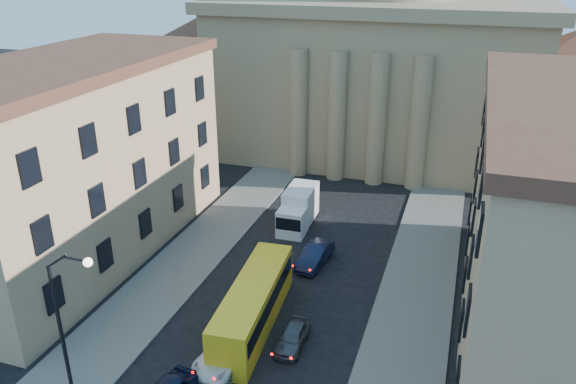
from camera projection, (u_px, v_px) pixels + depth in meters
name	position (u px, v px, depth m)	size (l,w,h in m)	color
sidewalk_left	(156.00, 292.00, 38.49)	(5.00, 60.00, 0.15)	#5D5B55
sidewalk_right	(406.00, 342.00, 33.57)	(5.00, 60.00, 0.15)	#5D5B55
church	(382.00, 44.00, 64.09)	(68.02, 28.76, 36.60)	#8D7C57
building_left	(74.00, 160.00, 41.54)	(11.60, 26.60, 14.70)	tan
street_lamp	(67.00, 316.00, 27.27)	(2.62, 0.44, 8.83)	black
car_left_mid	(225.00, 352.00, 31.80)	(2.32, 5.02, 1.40)	white
car_right_far	(293.00, 337.00, 33.19)	(1.46, 3.62, 1.23)	#47474C
car_right_distant	(315.00, 255.00, 41.86)	(1.56, 4.46, 1.47)	#0E1632
city_bus	(253.00, 303.00, 34.66)	(3.24, 10.70, 2.97)	yellow
box_truck	(298.00, 209.00, 47.56)	(2.39, 5.78, 3.15)	silver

